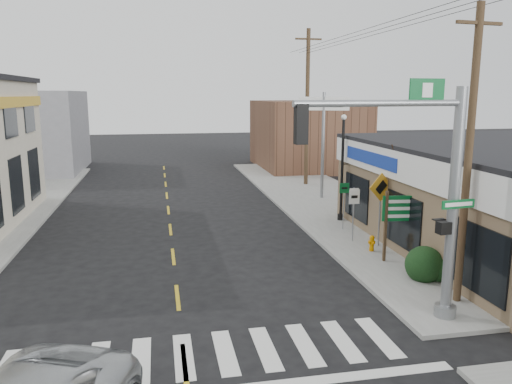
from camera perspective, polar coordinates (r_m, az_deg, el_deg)
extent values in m
plane|color=black|center=(12.32, -8.16, -19.00)|extent=(140.00, 140.00, 0.00)
cube|color=gray|center=(26.18, 10.28, -2.51)|extent=(6.00, 38.00, 0.13)
cube|color=gold|center=(19.65, -9.44, -7.28)|extent=(0.12, 56.00, 0.01)
cube|color=silver|center=(12.66, -8.26, -18.08)|extent=(11.00, 2.20, 0.01)
cube|color=brown|center=(42.64, 5.86, 6.55)|extent=(8.00, 10.00, 5.60)
cube|color=slate|center=(44.05, -25.17, 6.23)|extent=(9.00, 10.00, 6.40)
cylinder|color=gray|center=(14.20, 21.60, -1.52)|extent=(0.29, 0.29, 6.23)
cylinder|color=gray|center=(12.79, 13.70, 9.85)|extent=(4.57, 0.17, 0.17)
cube|color=black|center=(12.09, 4.50, 7.85)|extent=(0.29, 0.23, 0.93)
cube|color=#095223|center=(14.00, 22.12, -1.29)|extent=(0.99, 0.04, 0.23)
cube|color=#095223|center=(13.35, 18.72, 10.96)|extent=(0.99, 0.05, 0.57)
cube|color=black|center=(14.15, 20.69, -3.87)|extent=(0.33, 0.27, 0.33)
cube|color=#473421|center=(18.75, 14.58, -3.81)|extent=(0.09, 0.09, 2.62)
cube|color=#473421|center=(19.30, 17.85, -3.57)|extent=(0.09, 0.09, 2.62)
cube|color=#064F2E|center=(18.81, 16.43, -1.80)|extent=(1.50, 0.05, 0.94)
cylinder|color=#C27300|center=(20.09, 13.08, -5.89)|extent=(0.18, 0.18, 0.50)
sphere|color=#C27300|center=(20.01, 13.12, -5.12)|extent=(0.20, 0.20, 0.20)
cylinder|color=gray|center=(20.58, 13.95, -2.30)|extent=(0.07, 0.07, 2.74)
cube|color=orange|center=(20.34, 14.12, 0.54)|extent=(1.16, 0.03, 1.16)
cylinder|color=black|center=(24.25, 9.81, 2.49)|extent=(0.13, 0.13, 4.91)
sphere|color=silver|center=(24.01, 10.01, 8.41)|extent=(0.26, 0.26, 0.26)
cube|color=#144754|center=(24.32, 11.03, 4.72)|extent=(0.02, 0.52, 1.32)
cylinder|color=gray|center=(29.37, 7.65, 5.26)|extent=(0.18, 0.18, 6.15)
cube|color=white|center=(29.23, 7.77, 9.98)|extent=(2.89, 0.18, 0.77)
cylinder|color=black|center=(20.52, 16.98, -1.82)|extent=(0.20, 0.20, 3.21)
ellipsoid|color=#213C18|center=(17.59, 18.67, -7.89)|extent=(1.26, 1.26, 0.95)
ellipsoid|color=black|center=(20.77, 22.52, -5.34)|extent=(1.19, 1.19, 0.89)
cylinder|color=#483C26|center=(15.28, 23.09, 3.46)|extent=(0.22, 0.22, 8.45)
cube|color=#483C26|center=(15.29, 24.18, 17.22)|extent=(1.47, 0.09, 0.09)
cylinder|color=#41231B|center=(33.70, 5.86, 9.49)|extent=(0.27, 0.27, 10.19)
cube|color=#41231B|center=(33.87, 6.02, 17.00)|extent=(1.77, 0.11, 0.11)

